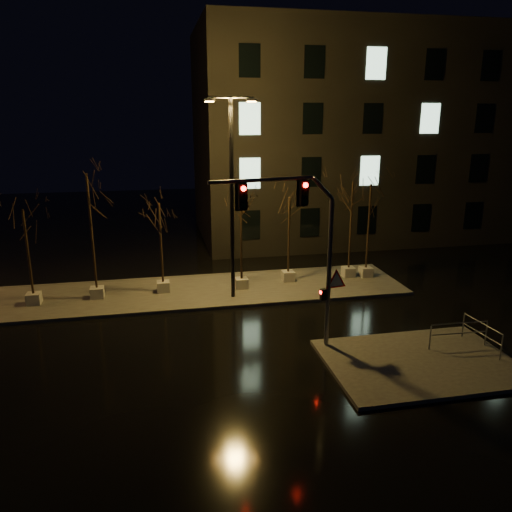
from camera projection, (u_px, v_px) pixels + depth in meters
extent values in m
plane|color=black|center=(210.00, 342.00, 20.57)|extent=(90.00, 90.00, 0.00)
cube|color=#43413C|center=(197.00, 291.00, 26.20)|extent=(22.00, 5.00, 0.15)
cube|color=#43413C|center=(420.00, 362.00, 18.69)|extent=(7.00, 5.00, 0.15)
cube|color=black|center=(363.00, 136.00, 38.19)|extent=(25.00, 12.00, 15.00)
cube|color=#A7A49C|center=(34.00, 298.00, 24.20)|extent=(0.65, 0.65, 0.55)
cylinder|color=black|center=(28.00, 252.00, 23.57)|extent=(0.11, 0.11, 4.12)
cube|color=#A7A49C|center=(97.00, 293.00, 25.02)|extent=(0.65, 0.65, 0.55)
cylinder|color=black|center=(92.00, 232.00, 24.17)|extent=(0.11, 0.11, 5.67)
cube|color=#A7A49C|center=(163.00, 287.00, 25.88)|extent=(0.65, 0.65, 0.55)
cylinder|color=black|center=(161.00, 243.00, 25.25)|extent=(0.11, 0.11, 4.11)
cube|color=#A7A49C|center=(242.00, 283.00, 26.42)|extent=(0.65, 0.65, 0.55)
cylinder|color=black|center=(241.00, 240.00, 25.77)|extent=(0.11, 0.11, 4.19)
cube|color=#A7A49C|center=(288.00, 276.00, 27.59)|extent=(0.65, 0.65, 0.55)
cylinder|color=black|center=(289.00, 235.00, 26.96)|extent=(0.11, 0.11, 4.11)
cube|color=#A7A49C|center=(348.00, 272.00, 28.33)|extent=(0.65, 0.65, 0.55)
cylinder|color=black|center=(351.00, 225.00, 27.60)|extent=(0.11, 0.11, 4.84)
cube|color=#A7A49C|center=(366.00, 272.00, 28.33)|extent=(0.65, 0.65, 0.55)
cylinder|color=black|center=(368.00, 227.00, 27.61)|extent=(0.11, 0.11, 4.72)
cylinder|color=slate|center=(329.00, 275.00, 19.18)|extent=(0.18, 0.18, 5.87)
cylinder|color=slate|center=(263.00, 180.00, 17.17)|extent=(3.88, 0.83, 0.14)
cube|color=black|center=(304.00, 193.00, 17.88)|extent=(0.33, 0.26, 0.88)
cube|color=black|center=(242.00, 197.00, 17.05)|extent=(0.33, 0.26, 0.88)
cube|color=black|center=(323.00, 294.00, 19.31)|extent=(0.24, 0.21, 0.44)
cone|color=red|center=(336.00, 281.00, 19.32)|extent=(1.01, 0.21, 1.02)
sphere|color=#FF0C07|center=(333.00, 183.00, 18.22)|extent=(0.18, 0.18, 0.18)
cylinder|color=black|center=(232.00, 202.00, 23.97)|extent=(0.19, 0.19, 9.63)
cylinder|color=black|center=(230.00, 97.00, 22.66)|extent=(2.11, 0.41, 0.10)
cube|color=orange|center=(209.00, 101.00, 22.66)|extent=(0.52, 0.34, 0.19)
cube|color=orange|center=(252.00, 101.00, 22.75)|extent=(0.52, 0.34, 0.19)
cylinder|color=slate|center=(430.00, 338.00, 19.42)|extent=(0.05, 0.05, 0.97)
cylinder|color=slate|center=(486.00, 334.00, 19.78)|extent=(0.05, 0.05, 0.97)
cylinder|color=slate|center=(460.00, 323.00, 19.45)|extent=(2.38, 0.14, 0.04)
cylinder|color=slate|center=(459.00, 333.00, 19.57)|extent=(2.38, 0.14, 0.04)
cylinder|color=slate|center=(501.00, 348.00, 18.56)|extent=(0.05, 0.05, 0.97)
cylinder|color=slate|center=(463.00, 326.00, 20.56)|extent=(0.05, 0.05, 0.97)
cylinder|color=slate|center=(483.00, 324.00, 19.41)|extent=(0.21, 2.15, 0.04)
cylinder|color=slate|center=(482.00, 334.00, 19.53)|extent=(0.21, 2.15, 0.04)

